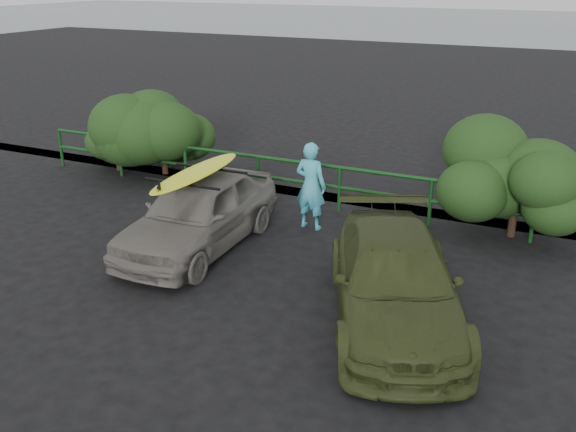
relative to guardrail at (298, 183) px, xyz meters
The scene contains 10 objects.
ground 5.03m from the guardrail, 90.00° to the right, with size 80.00×80.00×0.00m, color black.
ocean 55.00m from the guardrail, 90.00° to the left, with size 200.00×200.00×0.00m, color slate.
guardrail is the anchor object (origin of this frame).
shrub_left 4.84m from the guardrail, behind, with size 3.20×2.40×1.95m, color #214117, non-canonical shape.
shrub_right 5.05m from the guardrail, ahead, with size 3.20×2.40×2.02m, color #214117, non-canonical shape.
sedan 3.06m from the guardrail, 102.72° to the right, with size 1.66×4.12×1.40m, color slate.
olive_vehicle 5.28m from the guardrail, 49.22° to the right, with size 1.81×4.46×1.29m, color #36401C.
man 1.45m from the guardrail, 54.28° to the right, with size 0.66×0.43×1.81m, color #45B8CF.
roof_rack 3.18m from the guardrail, 102.72° to the right, with size 1.55×1.08×0.05m, color black, non-canonical shape.
surfboard 3.20m from the guardrail, 102.72° to the right, with size 0.59×2.85×0.08m, color yellow.
Camera 1 is at (5.73, -7.40, 4.96)m, focal length 40.00 mm.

